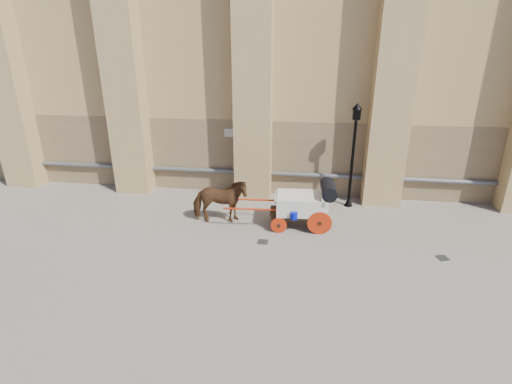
# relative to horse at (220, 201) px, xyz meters

# --- Properties ---
(ground) EXTENTS (90.00, 90.00, 0.00)m
(ground) POSITION_rel_horse_xyz_m (1.80, -1.01, -0.80)
(ground) COLOR #6F665B
(ground) RESTS_ON ground
(horse) EXTENTS (2.01, 1.15, 1.60)m
(horse) POSITION_rel_horse_xyz_m (0.00, 0.00, 0.00)
(horse) COLOR brown
(horse) RESTS_ON ground
(carriage) EXTENTS (3.77, 1.39, 1.63)m
(carriage) POSITION_rel_horse_xyz_m (2.94, 0.10, 0.08)
(carriage) COLOR black
(carriage) RESTS_ON ground
(street_lamp) EXTENTS (0.37, 0.37, 3.92)m
(street_lamp) POSITION_rel_horse_xyz_m (4.57, 2.09, 1.29)
(street_lamp) COLOR black
(street_lamp) RESTS_ON ground
(drain_grate_near) EXTENTS (0.32, 0.32, 0.01)m
(drain_grate_near) POSITION_rel_horse_xyz_m (1.65, -1.20, -0.79)
(drain_grate_near) COLOR black
(drain_grate_near) RESTS_ON ground
(drain_grate_far) EXTENTS (0.41, 0.41, 0.01)m
(drain_grate_far) POSITION_rel_horse_xyz_m (7.04, -1.46, -0.79)
(drain_grate_far) COLOR black
(drain_grate_far) RESTS_ON ground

